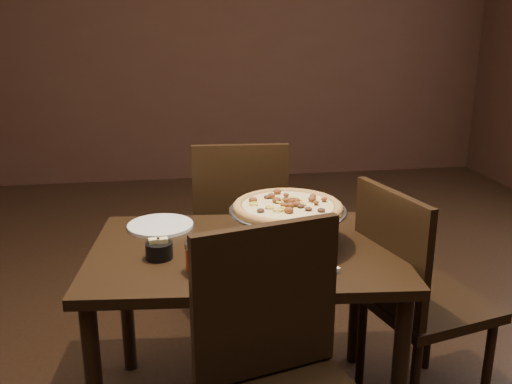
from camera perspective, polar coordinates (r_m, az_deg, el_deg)
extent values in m
cube|color=#311B13|center=(5.59, -7.22, 15.37)|extent=(6.00, 0.02, 2.80)
cube|color=black|center=(2.17, -1.11, -6.08)|extent=(1.23, 0.88, 0.04)
cylinder|color=black|center=(2.14, 14.10, -18.00)|extent=(0.06, 0.06, 0.68)
cylinder|color=black|center=(2.66, -12.84, -10.58)|extent=(0.06, 0.06, 0.68)
cylinder|color=black|center=(2.68, 10.00, -10.08)|extent=(0.06, 0.06, 0.68)
cylinder|color=silver|center=(2.19, 3.14, -5.17)|extent=(0.15, 0.15, 0.01)
cylinder|color=silver|center=(2.17, 3.17, -3.60)|extent=(0.03, 0.03, 0.12)
cylinder|color=silver|center=(2.15, 3.19, -2.02)|extent=(0.11, 0.11, 0.01)
cylinder|color=#9C9CA1|center=(2.14, 3.20, -1.86)|extent=(0.44, 0.44, 0.01)
torus|color=#9C9CA1|center=(2.14, 3.20, -1.83)|extent=(0.45, 0.45, 0.01)
cylinder|color=brown|center=(2.14, 3.20, -1.61)|extent=(0.40, 0.40, 0.01)
torus|color=brown|center=(2.14, 3.20, -1.50)|extent=(0.42, 0.42, 0.03)
cylinder|color=#D1B773|center=(2.14, 3.21, -1.36)|extent=(0.34, 0.34, 0.01)
cylinder|color=beige|center=(1.95, -5.92, -7.13)|extent=(0.06, 0.06, 0.08)
cylinder|color=silver|center=(1.93, -5.96, -5.83)|extent=(0.06, 0.06, 0.02)
ellipsoid|color=silver|center=(1.92, -5.98, -5.40)|extent=(0.03, 0.03, 0.01)
cylinder|color=maroon|center=(1.97, -6.12, -6.69)|extent=(0.06, 0.06, 0.08)
cylinder|color=silver|center=(1.95, -6.17, -5.29)|extent=(0.07, 0.07, 0.02)
ellipsoid|color=silver|center=(1.94, -6.19, -4.83)|extent=(0.04, 0.04, 0.01)
cylinder|color=black|center=(2.09, -9.66, -5.78)|extent=(0.10, 0.10, 0.06)
cube|color=#DAC47D|center=(2.09, -10.13, -5.45)|extent=(0.04, 0.03, 0.07)
cube|color=#DAC47D|center=(2.08, -9.31, -5.42)|extent=(0.04, 0.03, 0.07)
cube|color=silver|center=(1.99, 5.20, -7.45)|extent=(0.21, 0.21, 0.02)
cylinder|color=silver|center=(2.40, -9.54, -3.33)|extent=(0.27, 0.27, 0.01)
cylinder|color=silver|center=(1.91, 0.56, -8.65)|extent=(0.22, 0.22, 0.01)
cone|color=silver|center=(2.10, 5.00, -2.21)|extent=(0.16, 0.16, 0.00)
cylinder|color=black|center=(2.09, 5.00, -2.13)|extent=(0.12, 0.09, 0.02)
cube|color=black|center=(3.03, -1.77, -3.94)|extent=(0.49, 0.49, 0.04)
cube|color=black|center=(2.74, -1.56, -0.16)|extent=(0.46, 0.06, 0.48)
cylinder|color=black|center=(3.31, 1.31, -6.66)|extent=(0.04, 0.04, 0.45)
cylinder|color=black|center=(3.29, -5.18, -6.87)|extent=(0.04, 0.04, 0.45)
cylinder|color=black|center=(2.97, 2.12, -9.54)|extent=(0.04, 0.04, 0.45)
cylinder|color=black|center=(2.95, -5.16, -9.79)|extent=(0.04, 0.04, 0.45)
cube|color=black|center=(1.73, 1.02, -10.83)|extent=(0.46, 0.15, 0.48)
cube|color=black|center=(2.44, 16.74, -10.63)|extent=(0.54, 0.54, 0.04)
cube|color=black|center=(2.21, 13.27, -5.72)|extent=(0.14, 0.44, 0.46)
cylinder|color=black|center=(2.55, 22.14, -16.03)|extent=(0.04, 0.04, 0.43)
cylinder|color=black|center=(2.77, 16.89, -12.66)|extent=(0.04, 0.04, 0.43)
cylinder|color=black|center=(2.58, 10.50, -14.55)|extent=(0.04, 0.04, 0.43)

